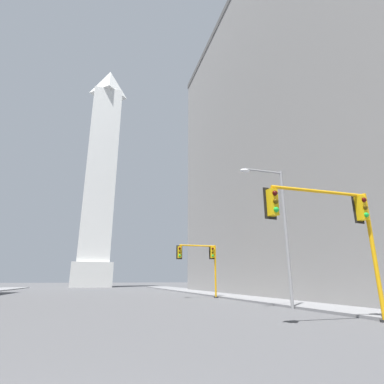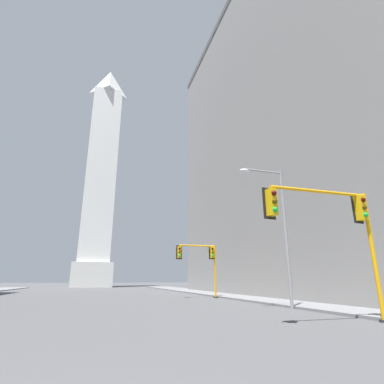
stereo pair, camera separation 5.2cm
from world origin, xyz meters
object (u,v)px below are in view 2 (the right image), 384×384
Objects in this scene: obelisk at (102,173)px; traffic_light_mid_right at (202,257)px; street_lamp at (278,220)px; traffic_light_near_right at (335,219)px.

obelisk is 12.02× the size of traffic_light_mid_right.
obelisk is 66.65m from street_lamp.
traffic_light_near_right is at bearing -90.29° from traffic_light_mid_right.
street_lamp is (1.22, 6.16, 1.17)m from traffic_light_near_right.
traffic_light_mid_right is 0.92× the size of traffic_light_near_right.
obelisk is 11.01× the size of traffic_light_near_right.
traffic_light_near_right is 0.62× the size of street_lamp.
street_lamp is (11.93, -61.28, -23.34)m from obelisk.
street_lamp is at bearing -84.57° from traffic_light_mid_right.
traffic_light_mid_right is at bearing -77.67° from obelisk.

